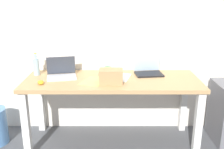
# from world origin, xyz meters

# --- Properties ---
(ground_plane) EXTENTS (8.00, 8.00, 0.00)m
(ground_plane) POSITION_xyz_m (0.00, 0.00, 0.00)
(ground_plane) COLOR #515459
(back_wall) EXTENTS (5.20, 0.08, 2.60)m
(back_wall) POSITION_xyz_m (0.00, 0.40, 1.30)
(back_wall) COLOR silver
(back_wall) RESTS_ON ground
(desk) EXTENTS (1.83, 0.67, 0.74)m
(desk) POSITION_xyz_m (0.00, 0.00, 0.64)
(desk) COLOR tan
(desk) RESTS_ON ground
(laptop_left) EXTENTS (0.34, 0.27, 0.21)m
(laptop_left) POSITION_xyz_m (-0.54, 0.06, 0.79)
(laptop_left) COLOR silver
(laptop_left) RESTS_ON desk
(laptop_right) EXTENTS (0.32, 0.26, 0.22)m
(laptop_right) POSITION_xyz_m (0.40, 0.18, 0.79)
(laptop_right) COLOR black
(laptop_right) RESTS_ON desk
(beer_bottle) EXTENTS (0.06, 0.06, 0.25)m
(beer_bottle) POSITION_xyz_m (-0.83, 0.14, 0.84)
(beer_bottle) COLOR #99B7C1
(beer_bottle) RESTS_ON desk
(computer_mouse) EXTENTS (0.09, 0.12, 0.03)m
(computer_mouse) POSITION_xyz_m (-0.71, -0.15, 0.76)
(computer_mouse) COLOR gold
(computer_mouse) RESTS_ON desk
(cardboard_box) EXTENTS (0.24, 0.17, 0.14)m
(cardboard_box) POSITION_xyz_m (-0.01, -0.13, 0.82)
(cardboard_box) COLOR tan
(cardboard_box) RESTS_ON desk
(coffee_mug) EXTENTS (0.08, 0.08, 0.09)m
(coffee_mug) POSITION_xyz_m (-0.05, 0.14, 0.79)
(coffee_mug) COLOR #4C9E56
(coffee_mug) RESTS_ON desk
(paper_yellow_folder) EXTENTS (0.30, 0.35, 0.00)m
(paper_yellow_folder) POSITION_xyz_m (-0.19, -0.07, 0.75)
(paper_yellow_folder) COLOR #F4E06B
(paper_yellow_folder) RESTS_ON desk
(paper_sheet_near_back) EXTENTS (0.28, 0.34, 0.00)m
(paper_sheet_near_back) POSITION_xyz_m (0.08, 0.06, 0.75)
(paper_sheet_near_back) COLOR white
(paper_sheet_near_back) RESTS_ON desk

